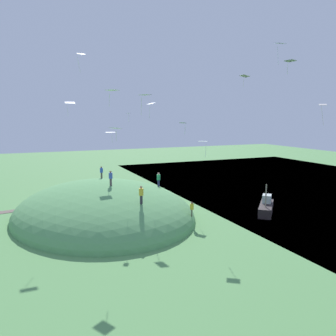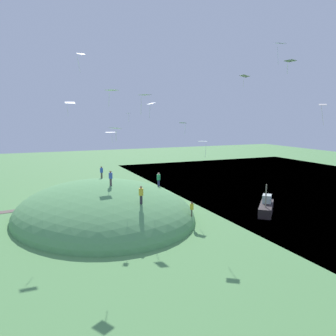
# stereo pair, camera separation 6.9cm
# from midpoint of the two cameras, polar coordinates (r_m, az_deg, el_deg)

# --- Properties ---
(ground_plane) EXTENTS (160.00, 160.00, 0.00)m
(ground_plane) POSITION_cam_midpoint_polar(r_m,az_deg,el_deg) (44.28, -0.24, -6.57)
(ground_plane) COLOR #58924F
(lake_water) EXTENTS (47.40, 80.00, 0.40)m
(lake_water) POSITION_cam_midpoint_polar(r_m,az_deg,el_deg) (60.59, 24.94, -3.45)
(lake_water) COLOR #325B7E
(lake_water) RESTS_ON ground_plane
(grass_hill) EXTENTS (20.60, 25.56, 7.71)m
(grass_hill) POSITION_cam_midpoint_polar(r_m,az_deg,el_deg) (41.64, -10.62, -7.70)
(grass_hill) COLOR #579658
(grass_hill) RESTS_ON ground_plane
(dirt_path) EXTENTS (11.43, 3.14, 0.04)m
(dirt_path) POSITION_cam_midpoint_polar(r_m,az_deg,el_deg) (46.51, -26.11, -6.70)
(dirt_path) COLOR #695751
(dirt_path) RESTS_ON ground_plane
(boat_on_lake) EXTENTS (4.90, 5.14, 3.80)m
(boat_on_lake) POSITION_cam_midpoint_polar(r_m,az_deg,el_deg) (43.33, 16.11, -6.29)
(boat_on_lake) COLOR black
(boat_on_lake) RESTS_ON lake_water
(person_near_shore) EXTENTS (0.43, 0.43, 1.72)m
(person_near_shore) POSITION_cam_midpoint_polar(r_m,az_deg,el_deg) (39.06, -9.51, -1.38)
(person_near_shore) COLOR #51424A
(person_near_shore) RESTS_ON grass_hill
(person_on_hilltop) EXTENTS (0.55, 0.55, 1.60)m
(person_on_hilltop) POSITION_cam_midpoint_polar(r_m,az_deg,el_deg) (36.63, 4.04, -6.55)
(person_on_hilltop) COLOR #505341
(person_on_hilltop) RESTS_ON grass_hill
(person_watching_kites) EXTENTS (0.62, 0.62, 1.84)m
(person_watching_kites) POSITION_cam_midpoint_polar(r_m,az_deg,el_deg) (33.92, -4.46, -4.12)
(person_watching_kites) COLOR #2F2B35
(person_watching_kites) RESTS_ON grass_hill
(person_with_child) EXTENTS (0.51, 0.51, 1.59)m
(person_with_child) POSITION_cam_midpoint_polar(r_m,az_deg,el_deg) (45.72, -10.99, -0.46)
(person_with_child) COLOR #514B3F
(person_with_child) RESTS_ON grass_hill
(person_walking_path) EXTENTS (0.66, 0.66, 1.82)m
(person_walking_path) POSITION_cam_midpoint_polar(r_m,az_deg,el_deg) (43.93, -1.54, -1.65)
(person_walking_path) COLOR navy
(person_walking_path) RESTS_ON grass_hill
(kite_0) EXTENTS (1.08, 1.18, 1.30)m
(kite_0) POSITION_cam_midpoint_polar(r_m,az_deg,el_deg) (27.37, -9.34, 12.61)
(kite_0) COLOR white
(kite_1) EXTENTS (0.91, 1.22, 1.98)m
(kite_1) POSITION_cam_midpoint_polar(r_m,az_deg,el_deg) (42.90, -2.80, 10.58)
(kite_1) COLOR white
(kite_2) EXTENTS (0.84, 1.13, 1.29)m
(kite_2) POSITION_cam_midpoint_polar(r_m,az_deg,el_deg) (35.91, 19.75, 16.44)
(kite_2) COLOR white
(kite_3) EXTENTS (0.92, 1.22, 1.22)m
(kite_3) POSITION_cam_midpoint_polar(r_m,az_deg,el_deg) (38.78, 12.69, 14.71)
(kite_3) COLOR white
(kite_4) EXTENTS (0.94, 1.13, 1.65)m
(kite_4) POSITION_cam_midpoint_polar(r_m,az_deg,el_deg) (28.90, -3.88, 11.93)
(kite_4) COLOR silver
(kite_5) EXTENTS (1.15, 1.09, 1.66)m
(kite_5) POSITION_cam_midpoint_polar(r_m,az_deg,el_deg) (35.00, 5.93, 4.31)
(kite_5) COLOR white
(kite_6) EXTENTS (0.82, 0.79, 2.02)m
(kite_6) POSITION_cam_midpoint_polar(r_m,az_deg,el_deg) (36.26, 24.44, 9.28)
(kite_6) COLOR white
(kite_7) EXTENTS (1.01, 1.10, 1.63)m
(kite_7) POSITION_cam_midpoint_polar(r_m,az_deg,el_deg) (46.18, 2.55, 7.45)
(kite_7) COLOR white
(kite_8) EXTENTS (0.64, 0.72, 1.16)m
(kite_8) POSITION_cam_midpoint_polar(r_m,az_deg,el_deg) (41.45, -6.60, 8.92)
(kite_8) COLOR white
(kite_9) EXTENTS (1.17, 1.31, 1.27)m
(kite_9) POSITION_cam_midpoint_polar(r_m,az_deg,el_deg) (31.59, -8.78, 6.54)
(kite_9) COLOR white
(kite_10) EXTENTS (1.15, 0.85, 2.13)m
(kite_10) POSITION_cam_midpoint_polar(r_m,az_deg,el_deg) (38.43, 18.19, 19.01)
(kite_10) COLOR white
(kite_11) EXTENTS (1.09, 0.74, 1.59)m
(kite_11) POSITION_cam_midpoint_polar(r_m,az_deg,el_deg) (40.33, -16.02, 10.35)
(kite_11) COLOR white
(kite_12) EXTENTS (0.85, 0.65, 1.87)m
(kite_12) POSITION_cam_midpoint_polar(r_m,az_deg,el_deg) (36.04, -14.32, 17.72)
(kite_12) COLOR white
(kite_13) EXTENTS (1.20, 0.85, 1.33)m
(kite_13) POSITION_cam_midpoint_polar(r_m,az_deg,el_deg) (42.54, -9.51, 5.84)
(kite_13) COLOR white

